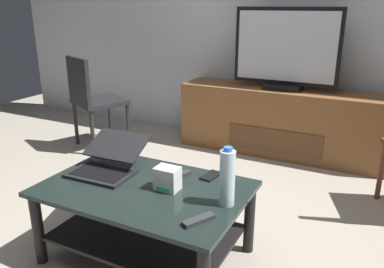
% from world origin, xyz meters
% --- Properties ---
extents(ground_plane, '(7.68, 7.68, 0.00)m').
position_xyz_m(ground_plane, '(0.00, 0.00, 0.00)').
color(ground_plane, '#9E9384').
extents(coffee_table, '(1.08, 0.71, 0.43)m').
position_xyz_m(coffee_table, '(-0.05, -0.10, 0.30)').
color(coffee_table, black).
rests_on(coffee_table, ground).
extents(media_cabinet, '(1.90, 0.44, 0.62)m').
position_xyz_m(media_cabinet, '(0.20, 1.82, 0.31)').
color(media_cabinet, brown).
rests_on(media_cabinet, ground).
extents(television, '(0.93, 0.20, 0.72)m').
position_xyz_m(television, '(0.20, 1.80, 0.97)').
color(television, black).
rests_on(television, media_cabinet).
extents(side_chair, '(0.58, 0.58, 0.90)m').
position_xyz_m(side_chair, '(-1.48, 1.15, 0.51)').
color(side_chair, black).
rests_on(side_chair, ground).
extents(laptop, '(0.37, 0.41, 0.18)m').
position_xyz_m(laptop, '(-0.36, -0.03, 0.49)').
color(laptop, black).
rests_on(laptop, coffee_table).
extents(router_box, '(0.12, 0.10, 0.12)m').
position_xyz_m(router_box, '(0.07, -0.07, 0.50)').
color(router_box, white).
rests_on(router_box, coffee_table).
extents(water_bottle_near, '(0.08, 0.08, 0.30)m').
position_xyz_m(water_bottle_near, '(0.41, -0.08, 0.58)').
color(water_bottle_near, silver).
rests_on(water_bottle_near, coffee_table).
extents(cell_phone, '(0.09, 0.15, 0.01)m').
position_xyz_m(cell_phone, '(0.21, 0.17, 0.44)').
color(cell_phone, black).
rests_on(cell_phone, coffee_table).
extents(tv_remote, '(0.11, 0.16, 0.02)m').
position_xyz_m(tv_remote, '(0.36, -0.29, 0.44)').
color(tv_remote, '#2D2D30').
rests_on(tv_remote, coffee_table).
extents(soundbar_remote, '(0.10, 0.16, 0.02)m').
position_xyz_m(soundbar_remote, '(0.05, 0.08, 0.44)').
color(soundbar_remote, '#2D2D30').
rests_on(soundbar_remote, coffee_table).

